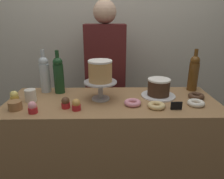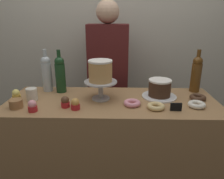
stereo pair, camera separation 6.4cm
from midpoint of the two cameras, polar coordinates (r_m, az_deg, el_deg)
back_wall at (r=2.25m, az=1.47°, el=14.85°), size 6.00×0.05×2.60m
display_counter at (r=1.72m, az=1.11°, el=-17.09°), size 1.46×0.56×0.91m
cake_stand_pedestal at (r=1.48m, az=-1.82°, el=0.68°), size 0.23×0.23×0.13m
white_layer_cake at (r=1.45m, az=-1.87°, el=5.00°), size 0.16×0.16×0.15m
silver_serving_platter at (r=1.60m, az=13.57°, el=-1.79°), size 0.25×0.25×0.01m
chocolate_round_cake at (r=1.57m, az=13.76°, el=0.46°), size 0.16×0.16×0.12m
wine_bottle_amber at (r=1.76m, az=22.57°, el=4.00°), size 0.08×0.08×0.33m
wine_bottle_green at (r=1.66m, az=-12.60°, el=4.12°), size 0.08×0.08×0.33m
wine_bottle_clear at (r=1.71m, az=-16.03°, el=4.29°), size 0.08×0.08×0.33m
cupcake_strawberry at (r=1.39m, az=-19.28°, el=-4.23°), size 0.06×0.06×0.07m
cupcake_lemon at (r=1.63m, az=-23.20°, el=-1.28°), size 0.06×0.06×0.07m
cupcake_caramel at (r=1.36m, az=-8.45°, el=-3.91°), size 0.06×0.06×0.07m
cupcake_chocolate at (r=1.40m, az=-11.14°, el=-3.29°), size 0.06×0.06×0.07m
donut_chocolate at (r=1.63m, az=23.01°, el=-1.95°), size 0.11×0.11×0.03m
donut_sugar at (r=1.50m, az=22.84°, el=-3.74°), size 0.11×0.11×0.03m
donut_glazed at (r=1.39m, az=12.94°, el=-4.43°), size 0.11×0.11×0.03m
donut_pink at (r=1.42m, az=6.68°, el=-3.63°), size 0.11×0.11×0.03m
cookie_stack at (r=1.49m, az=-23.15°, el=-3.52°), size 0.08×0.08×0.05m
price_sign_chalkboard at (r=1.39m, az=18.01°, el=-4.47°), size 0.07×0.01×0.05m
coffee_cup_ceramic at (r=1.58m, az=-19.56°, el=-1.19°), size 0.08×0.08×0.08m
barista_figure at (r=2.02m, az=-0.14°, el=1.02°), size 0.36×0.22×1.60m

